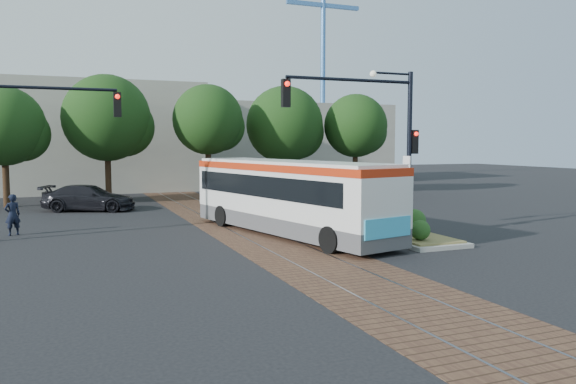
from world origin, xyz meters
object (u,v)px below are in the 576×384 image
Objects in this scene: city_bus at (288,194)px; signal_pole_main at (381,127)px; officer at (13,215)px; parked_car at (89,198)px; signal_pole_left at (22,135)px; traffic_island at (403,229)px.

signal_pole_main reaches higher than city_bus.
officer is 7.86m from parked_car.
signal_pole_left reaches higher than parked_car.
officer is (-0.53, 1.23, -3.06)m from signal_pole_left.
city_bus reaches higher than traffic_island.
city_bus is 10.03m from signal_pole_left.
signal_pole_main is 1.00× the size of signal_pole_left.
parked_car is (-9.67, 13.26, -3.47)m from signal_pole_main.
traffic_island is 17.07m from parked_car.
officer reaches higher than traffic_island.
signal_pole_main reaches higher than traffic_island.
officer is (-12.77, 6.04, -3.35)m from signal_pole_main.
parked_car is (-6.87, 11.02, -0.92)m from city_bus.
city_bus reaches higher than parked_car.
officer is 0.34× the size of parked_car.
city_bus is 4.40m from signal_pole_main.
signal_pole_main is at bearing -52.09° from city_bus.
city_bus is at bearing 137.16° from officer.
city_bus is at bearing 141.28° from signal_pole_main.
city_bus is 1.83× the size of signal_pole_left.
officer is at bearing 178.20° from parked_car.
signal_pole_left is at bearing 91.47° from officer.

